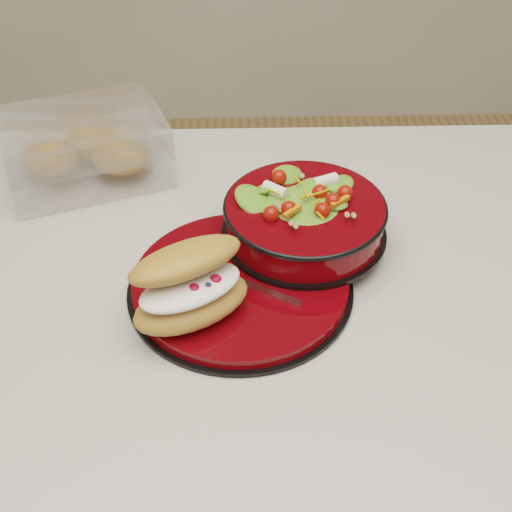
{
  "coord_description": "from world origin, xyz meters",
  "views": [
    {
      "loc": [
        -0.18,
        -0.68,
        1.51
      ],
      "look_at": [
        -0.16,
        -0.01,
        0.94
      ],
      "focal_mm": 50.0,
      "sensor_mm": 36.0,
      "label": 1
    }
  ],
  "objects_px": {
    "croissant": "(191,285)",
    "island_counter": "(350,470)",
    "salad_bowl": "(305,214)",
    "pastry_box": "(85,148)",
    "fork": "(242,282)",
    "dinner_plate": "(241,285)"
  },
  "relations": [
    {
      "from": "fork",
      "to": "croissant",
      "type": "bearing_deg",
      "value": 158.73
    },
    {
      "from": "island_counter",
      "to": "dinner_plate",
      "type": "distance_m",
      "value": 0.49
    },
    {
      "from": "salad_bowl",
      "to": "pastry_box",
      "type": "bearing_deg",
      "value": 149.49
    },
    {
      "from": "salad_bowl",
      "to": "fork",
      "type": "height_order",
      "value": "salad_bowl"
    },
    {
      "from": "salad_bowl",
      "to": "pastry_box",
      "type": "height_order",
      "value": "salad_bowl"
    },
    {
      "from": "pastry_box",
      "to": "croissant",
      "type": "bearing_deg",
      "value": -81.55
    },
    {
      "from": "croissant",
      "to": "pastry_box",
      "type": "xyz_separation_m",
      "value": [
        -0.17,
        0.32,
        -0.02
      ]
    },
    {
      "from": "island_counter",
      "to": "fork",
      "type": "xyz_separation_m",
      "value": [
        -0.18,
        -0.04,
        0.47
      ]
    },
    {
      "from": "dinner_plate",
      "to": "salad_bowl",
      "type": "relative_size",
      "value": 1.29
    },
    {
      "from": "croissant",
      "to": "island_counter",
      "type": "bearing_deg",
      "value": -10.57
    },
    {
      "from": "island_counter",
      "to": "fork",
      "type": "relative_size",
      "value": 9.04
    },
    {
      "from": "island_counter",
      "to": "dinner_plate",
      "type": "height_order",
      "value": "dinner_plate"
    },
    {
      "from": "salad_bowl",
      "to": "croissant",
      "type": "distance_m",
      "value": 0.2
    },
    {
      "from": "island_counter",
      "to": "pastry_box",
      "type": "bearing_deg",
      "value": 149.2
    },
    {
      "from": "dinner_plate",
      "to": "fork",
      "type": "xyz_separation_m",
      "value": [
        0.0,
        -0.01,
        0.01
      ]
    },
    {
      "from": "island_counter",
      "to": "pastry_box",
      "type": "height_order",
      "value": "pastry_box"
    },
    {
      "from": "island_counter",
      "to": "dinner_plate",
      "type": "bearing_deg",
      "value": -171.18
    },
    {
      "from": "salad_bowl",
      "to": "croissant",
      "type": "height_order",
      "value": "salad_bowl"
    },
    {
      "from": "salad_bowl",
      "to": "pastry_box",
      "type": "relative_size",
      "value": 0.79
    },
    {
      "from": "dinner_plate",
      "to": "fork",
      "type": "distance_m",
      "value": 0.01
    },
    {
      "from": "fork",
      "to": "island_counter",
      "type": "bearing_deg",
      "value": -48.53
    },
    {
      "from": "salad_bowl",
      "to": "dinner_plate",
      "type": "bearing_deg",
      "value": -134.38
    }
  ]
}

